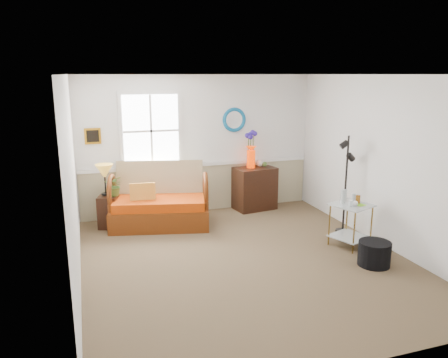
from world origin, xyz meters
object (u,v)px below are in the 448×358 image
object	(u,v)px
lamp_stand	(109,212)
loveseat	(159,195)
floor_lamp	(346,185)
ottoman	(374,254)
cabinet	(255,188)
side_table	(350,225)

from	to	relation	value
lamp_stand	loveseat	bearing A→B (deg)	-11.35
loveseat	floor_lamp	distance (m)	3.17
floor_lamp	ottoman	distance (m)	1.48
loveseat	cabinet	distance (m)	1.99
cabinet	ottoman	xyz separation A→B (m)	(0.59, -2.97, -0.24)
lamp_stand	cabinet	size ratio (longest dim) A/B	0.68
ottoman	loveseat	bearing A→B (deg)	134.67
cabinet	ottoman	bearing A→B (deg)	-86.87
lamp_stand	ottoman	world-z (taller)	lamp_stand
loveseat	side_table	world-z (taller)	loveseat
cabinet	ottoman	distance (m)	3.04
lamp_stand	side_table	xyz separation A→B (m)	(3.49, -2.03, 0.05)
lamp_stand	floor_lamp	size ratio (longest dim) A/B	0.34
side_table	floor_lamp	distance (m)	0.79
ottoman	floor_lamp	bearing A→B (deg)	75.29
lamp_stand	ottoman	size ratio (longest dim) A/B	1.27
cabinet	ottoman	size ratio (longest dim) A/B	1.87
floor_lamp	loveseat	bearing A→B (deg)	167.76
loveseat	side_table	size ratio (longest dim) A/B	2.50
loveseat	cabinet	bearing A→B (deg)	24.77
side_table	ottoman	size ratio (longest dim) A/B	1.50
lamp_stand	side_table	bearing A→B (deg)	-30.17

